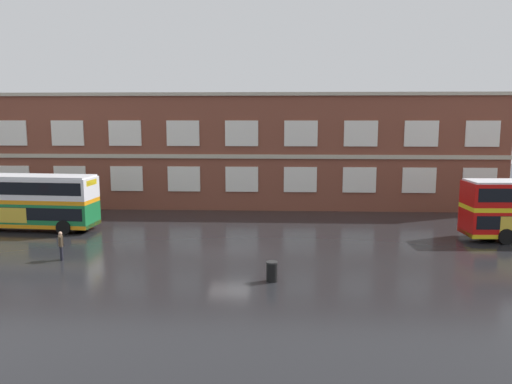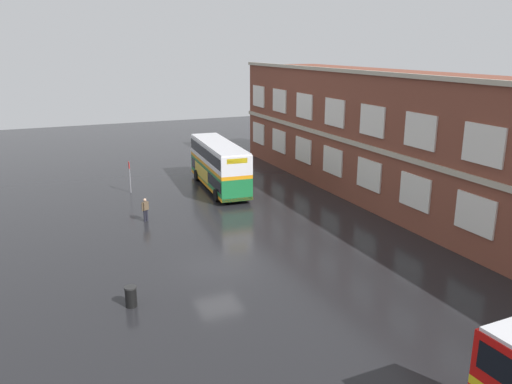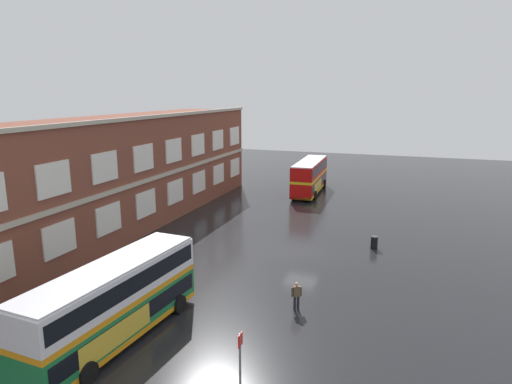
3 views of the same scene
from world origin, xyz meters
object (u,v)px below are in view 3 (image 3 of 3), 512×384
Objects in this scene: double_decker_near at (114,301)px; bus_stand_flag at (240,357)px; station_litter_bin at (374,242)px; double_decker_middle at (310,176)px; waiting_passenger at (297,295)px.

double_decker_near is 4.13× the size of bus_stand_flag.
double_decker_near is 21.77m from station_litter_bin.
double_decker_middle reaches higher than station_litter_bin.
waiting_passenger is 8.04m from bus_stand_flag.
double_decker_middle reaches higher than bus_stand_flag.
waiting_passenger is (-30.83, -6.30, -1.22)m from double_decker_middle.
double_decker_near is at bearing 149.30° from station_litter_bin.
bus_stand_flag is at bearing -171.30° from double_decker_middle.
double_decker_near is 7.65m from bus_stand_flag.
double_decker_near is 10.84× the size of station_litter_bin.
double_decker_near reaches higher than waiting_passenger.
station_litter_bin is (-18.50, -9.58, -1.63)m from double_decker_middle.
double_decker_middle is (37.17, -1.50, 0.00)m from double_decker_near.
double_decker_near and double_decker_middle have the same top height.
double_decker_middle reaches higher than waiting_passenger.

